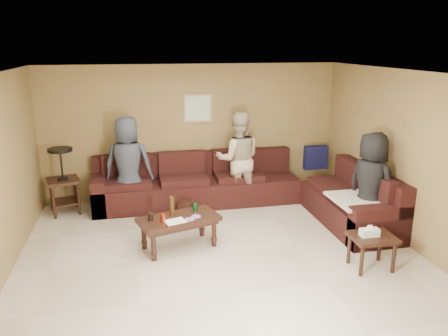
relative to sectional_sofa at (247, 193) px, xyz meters
name	(u,v)px	position (x,y,z in m)	size (l,w,h in m)	color
room	(219,138)	(-0.81, -1.52, 1.34)	(5.60, 5.50, 2.50)	beige
sectional_sofa	(247,193)	(0.00, 0.00, 0.00)	(4.65, 2.90, 0.97)	black
coffee_table	(179,222)	(-1.35, -1.21, 0.07)	(1.24, 0.86, 0.75)	black
end_table_left	(63,180)	(-3.13, 0.55, 0.28)	(0.62, 0.62, 1.15)	black
side_table_right	(372,240)	(1.04, -2.33, 0.07)	(0.56, 0.46, 0.61)	black
waste_bin	(185,209)	(-1.11, -0.07, -0.20)	(0.22, 0.22, 0.26)	black
wall_art	(198,108)	(-0.71, 0.96, 1.37)	(0.52, 0.04, 0.52)	tan
person_left	(128,165)	(-2.02, 0.38, 0.52)	(0.83, 0.54, 1.69)	#2D333E
person_middle	(238,159)	(-0.08, 0.36, 0.53)	(0.83, 0.64, 1.70)	tan
person_right	(370,184)	(1.55, -1.35, 0.48)	(0.79, 0.51, 1.61)	black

